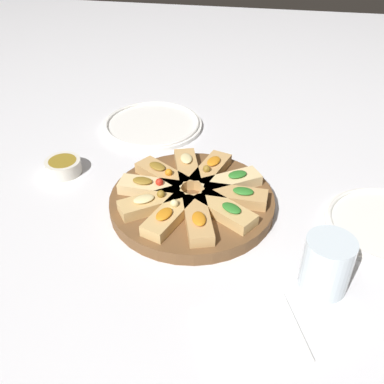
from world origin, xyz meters
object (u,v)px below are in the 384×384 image
napkin_stack (252,333)px  dipping_bowl (63,166)px  serving_board (192,202)px  plate_left (152,124)px  water_glass (327,264)px

napkin_stack → dipping_bowl: dipping_bowl is taller
napkin_stack → dipping_bowl: bearing=141.2°
serving_board → plate_left: serving_board is taller
serving_board → napkin_stack: (0.14, -0.28, -0.01)m
serving_board → water_glass: size_ratio=3.34×
napkin_stack → water_glass: bearing=47.3°
dipping_bowl → water_glass: bearing=-23.6°
serving_board → plate_left: 0.35m
plate_left → napkin_stack: (0.30, -0.59, -0.00)m
plate_left → water_glass: size_ratio=2.64×
plate_left → dipping_bowl: dipping_bowl is taller
serving_board → napkin_stack: bearing=-63.8°
water_glass → napkin_stack: size_ratio=0.68×
serving_board → napkin_stack: 0.31m
serving_board → napkin_stack: serving_board is taller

